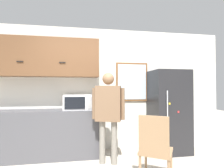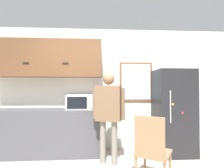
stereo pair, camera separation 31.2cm
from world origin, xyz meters
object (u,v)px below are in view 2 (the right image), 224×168
(microwave, at_px, (81,102))
(person, at_px, (109,108))
(refrigerator, at_px, (173,111))
(chair, at_px, (152,148))

(microwave, xyz_separation_m, person, (0.56, -0.47, -0.08))
(refrigerator, height_order, chair, refrigerator)
(microwave, height_order, refrigerator, refrigerator)
(microwave, xyz_separation_m, refrigerator, (1.93, -0.07, -0.21))
(chair, bearing_deg, person, -19.86)
(refrigerator, relative_size, chair, 1.78)
(person, bearing_deg, chair, -35.13)
(person, xyz_separation_m, chair, (0.58, -0.74, -0.48))
(microwave, distance_m, person, 0.73)
(person, height_order, refrigerator, refrigerator)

